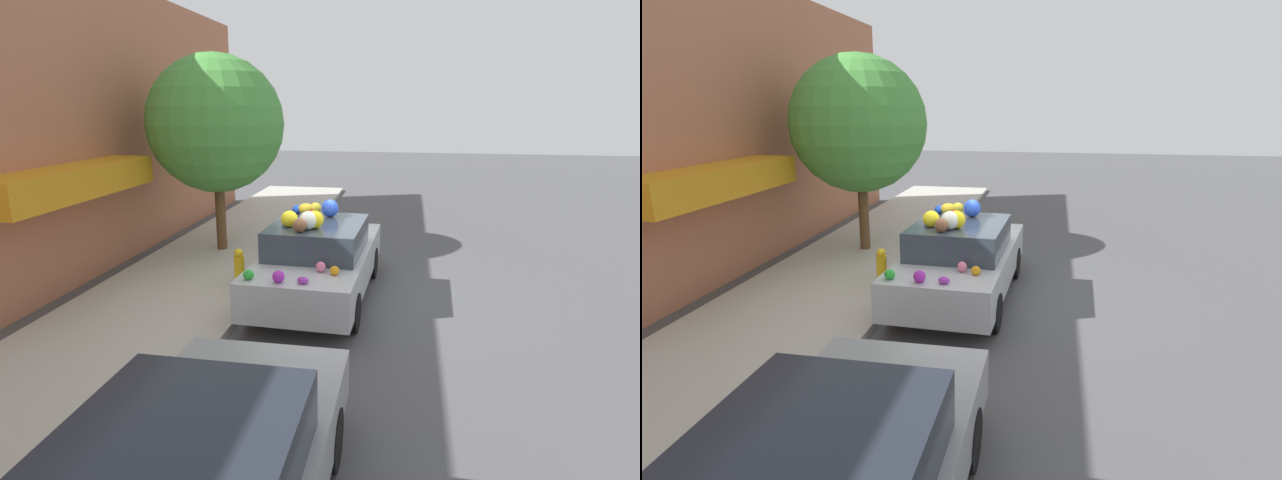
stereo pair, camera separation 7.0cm
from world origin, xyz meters
The scene contains 6 objects.
ground_plane centered at (0.00, 0.00, 0.00)m, with size 60.00×60.00×0.00m, color #4C4C4F.
sidewalk_curb centered at (0.00, 2.70, 0.06)m, with size 24.00×3.20×0.12m.
building_facade centered at (-0.04, 4.92, 3.01)m, with size 18.00×1.20×6.13m.
street_tree centered at (2.42, 2.82, 3.08)m, with size 3.13×3.13×4.54m.
fire_hydrant centered at (0.16, 1.60, 0.46)m, with size 0.20×0.20×0.70m.
art_car centered at (-0.03, -0.03, 0.78)m, with size 4.36×1.98×1.80m.
Camera 1 is at (-8.69, -1.58, 3.52)m, focal length 28.00 mm.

